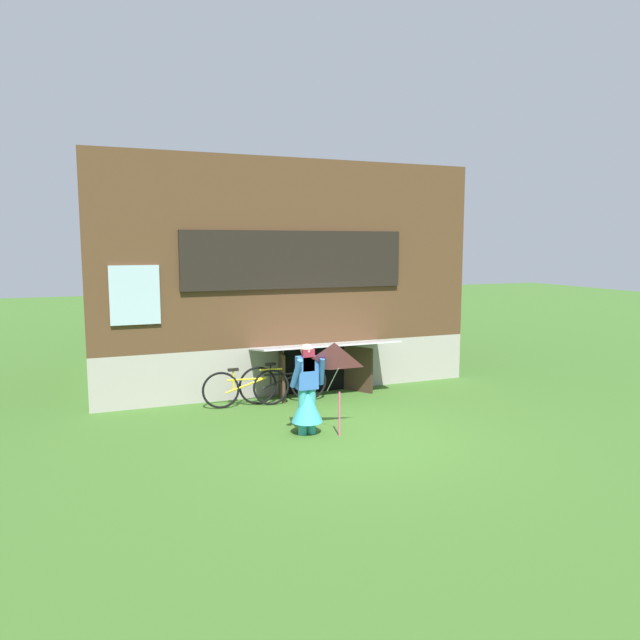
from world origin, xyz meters
TOP-DOWN VIEW (x-y plane):
  - ground_plane at (0.00, 0.00)m, footprint 60.00×60.00m
  - log_house at (-0.00, 5.66)m, footprint 8.10×6.45m
  - person at (-0.72, 0.42)m, footprint 0.60×0.52m
  - kite at (-0.44, -0.06)m, footprint 0.90×0.84m
  - bicycle_black at (-0.47, 2.44)m, footprint 1.78×0.18m
  - bicycle_yellow at (-1.23, 2.40)m, footprint 1.67×0.25m

SIDE VIEW (x-z plane):
  - ground_plane at x=0.00m, z-range 0.00..0.00m
  - bicycle_yellow at x=-1.23m, z-range -0.01..0.75m
  - bicycle_black at x=-0.47m, z-range -0.01..0.80m
  - person at x=-0.72m, z-range -0.12..1.38m
  - kite at x=-0.44m, z-range 0.46..1.97m
  - log_house at x=0.00m, z-range 0.00..4.83m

